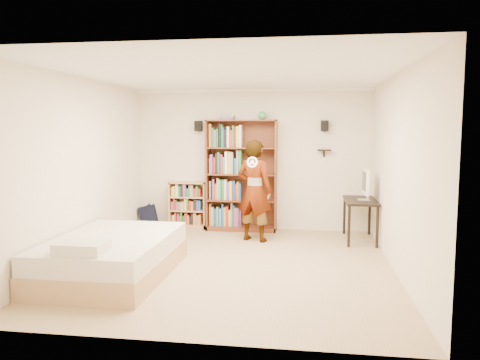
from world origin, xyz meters
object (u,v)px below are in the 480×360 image
object	(u,v)px
low_bookshelf	(188,205)
person	(254,191)
daybed	(113,251)
tall_bookshelf	(242,176)
computer_desk	(360,220)

from	to	relation	value
low_bookshelf	person	bearing A→B (deg)	-31.52
person	daybed	bearing A→B (deg)	74.06
daybed	tall_bookshelf	bearing A→B (deg)	66.53
tall_bookshelf	computer_desk	size ratio (longest dim) A/B	1.99
tall_bookshelf	low_bookshelf	bearing A→B (deg)	176.91
daybed	person	xyz separation A→B (m)	(1.65, 2.21, 0.55)
computer_desk	daybed	size ratio (longest dim) A/B	0.48
computer_desk	low_bookshelf	bearing A→B (deg)	169.63
tall_bookshelf	low_bookshelf	size ratio (longest dim) A/B	2.32
computer_desk	daybed	world-z (taller)	computer_desk
low_bookshelf	person	distance (m)	1.71
daybed	person	world-z (taller)	person
low_bookshelf	computer_desk	bearing A→B (deg)	-10.37
computer_desk	person	bearing A→B (deg)	-171.52
person	tall_bookshelf	bearing A→B (deg)	-46.70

